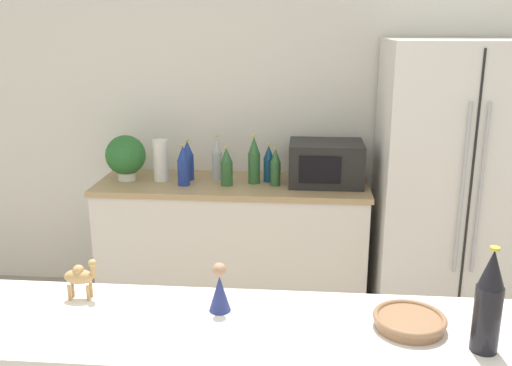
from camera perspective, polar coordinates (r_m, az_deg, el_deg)
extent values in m
cube|color=white|center=(4.03, 2.00, 6.50)|extent=(8.00, 0.06, 2.55)
cube|color=silver|center=(3.97, -2.28, -6.38)|extent=(1.78, 0.60, 0.86)
cube|color=tan|center=(3.82, -2.36, -0.17)|extent=(1.81, 0.63, 0.03)
cube|color=silver|center=(3.83, 19.14, -0.40)|extent=(0.94, 0.71, 1.83)
cube|color=black|center=(3.50, 20.52, -2.04)|extent=(0.01, 0.01, 1.76)
cylinder|color=#B2B5BA|center=(3.45, 19.93, -0.66)|extent=(0.02, 0.02, 1.01)
cylinder|color=#B2B5BA|center=(3.47, 21.52, -0.69)|extent=(0.02, 0.02, 1.01)
cube|color=silver|center=(1.84, -2.36, -14.43)|extent=(1.96, 0.50, 0.03)
cylinder|color=silver|center=(3.97, -12.79, 0.83)|extent=(0.12, 0.12, 0.07)
sphere|color=#2D7033|center=(3.93, -12.91, 2.74)|extent=(0.27, 0.27, 0.27)
cylinder|color=white|center=(3.88, -9.50, 2.26)|extent=(0.10, 0.10, 0.28)
cube|color=black|center=(3.77, 7.01, 1.99)|extent=(0.48, 0.36, 0.28)
cube|color=black|center=(3.59, 6.42, 1.31)|extent=(0.26, 0.01, 0.17)
cylinder|color=#2D6033|center=(3.73, -2.95, 0.98)|extent=(0.08, 0.08, 0.16)
cone|color=#2D6033|center=(3.70, -2.98, 2.85)|extent=(0.08, 0.08, 0.09)
cylinder|color=gold|center=(3.69, -2.99, 3.60)|extent=(0.03, 0.03, 0.01)
cylinder|color=navy|center=(3.88, -6.83, 1.57)|extent=(0.08, 0.08, 0.17)
cone|color=navy|center=(3.85, -6.89, 3.51)|extent=(0.08, 0.08, 0.10)
cylinder|color=gold|center=(3.84, -6.92, 4.27)|extent=(0.03, 0.03, 0.01)
cylinder|color=#B2B7BC|center=(3.88, -3.90, 1.75)|extent=(0.07, 0.07, 0.19)
cone|color=#B2B7BC|center=(3.85, -3.94, 3.87)|extent=(0.06, 0.06, 0.11)
cylinder|color=gold|center=(3.84, -3.95, 4.70)|extent=(0.02, 0.02, 0.01)
cylinder|color=#2D6033|center=(3.77, -0.20, 1.49)|extent=(0.08, 0.08, 0.20)
cone|color=#2D6033|center=(3.73, -0.20, 3.83)|extent=(0.08, 0.08, 0.11)
cylinder|color=gold|center=(3.72, -0.20, 4.75)|extent=(0.03, 0.03, 0.01)
cylinder|color=#2D6033|center=(3.72, 1.95, 0.95)|extent=(0.07, 0.07, 0.16)
cone|color=#2D6033|center=(3.69, 1.97, 2.79)|extent=(0.06, 0.06, 0.09)
cylinder|color=gold|center=(3.68, 1.97, 3.52)|extent=(0.02, 0.02, 0.01)
cylinder|color=navy|center=(3.81, 1.27, 1.34)|extent=(0.07, 0.07, 0.16)
cone|color=navy|center=(3.79, 1.28, 3.17)|extent=(0.07, 0.07, 0.09)
cylinder|color=gold|center=(3.78, 1.28, 3.90)|extent=(0.02, 0.02, 0.01)
cylinder|color=navy|center=(3.75, -7.25, 1.05)|extent=(0.08, 0.08, 0.17)
cone|color=navy|center=(3.72, -7.32, 3.02)|extent=(0.07, 0.07, 0.10)
cylinder|color=gold|center=(3.71, -7.35, 3.80)|extent=(0.03, 0.03, 0.01)
cylinder|color=black|center=(1.78, 22.06, -12.49)|extent=(0.08, 0.08, 0.20)
cone|color=black|center=(1.72, 22.59, -7.91)|extent=(0.07, 0.07, 0.11)
cylinder|color=gold|center=(1.70, 22.81, -6.05)|extent=(0.03, 0.03, 0.01)
cylinder|color=#8C6647|center=(1.87, 15.08, -13.35)|extent=(0.21, 0.21, 0.04)
torus|color=#8C6647|center=(1.86, 15.12, -12.87)|extent=(0.23, 0.23, 0.02)
ellipsoid|color=tan|center=(2.04, -17.29, -8.93)|extent=(0.10, 0.05, 0.05)
sphere|color=tan|center=(2.03, -17.34, -8.34)|extent=(0.04, 0.04, 0.04)
cylinder|color=tan|center=(2.02, -15.99, -8.38)|extent=(0.02, 0.02, 0.05)
sphere|color=tan|center=(2.01, -16.05, -7.72)|extent=(0.03, 0.03, 0.03)
cylinder|color=tan|center=(2.07, -16.17, -10.16)|extent=(0.01, 0.01, 0.05)
cylinder|color=tan|center=(2.04, -16.45, -10.53)|extent=(0.01, 0.01, 0.05)
cylinder|color=tan|center=(2.09, -17.87, -10.03)|extent=(0.01, 0.01, 0.05)
cylinder|color=tan|center=(2.06, -18.17, -10.39)|extent=(0.01, 0.01, 0.05)
cone|color=navy|center=(1.89, -3.65, -10.96)|extent=(0.07, 0.07, 0.12)
sphere|color=#A37A5B|center=(1.85, -3.70, -8.65)|extent=(0.05, 0.05, 0.05)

